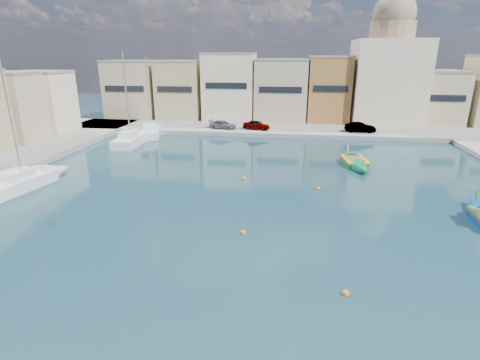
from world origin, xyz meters
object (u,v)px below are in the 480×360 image
(yacht_north, at_px, (152,130))
(yacht_mid, at_px, (37,178))
(church_block, at_px, (388,69))
(luzzu_green, at_px, (354,163))
(yacht_midnorth, at_px, (135,139))

(yacht_north, distance_m, yacht_mid, 21.71)
(yacht_mid, bearing_deg, church_block, 43.07)
(luzzu_green, distance_m, yacht_mid, 29.40)
(yacht_midnorth, bearing_deg, yacht_north, 87.96)
(luzzu_green, bearing_deg, yacht_mid, -161.51)
(yacht_midnorth, bearing_deg, church_block, 26.96)
(luzzu_green, relative_size, yacht_mid, 0.72)
(yacht_midnorth, height_order, yacht_mid, yacht_midnorth)
(church_block, xyz_separation_m, yacht_north, (-33.08, -11.38, -7.97))
(luzzu_green, xyz_separation_m, yacht_mid, (-27.88, -9.32, 0.17))
(church_block, relative_size, yacht_mid, 1.73)
(church_block, xyz_separation_m, yacht_midnorth, (-33.28, -16.93, -7.94))
(church_block, xyz_separation_m, yacht_mid, (-35.29, -32.98, -7.97))
(luzzu_green, height_order, yacht_midnorth, yacht_midnorth)
(church_block, distance_m, luzzu_green, 26.10)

